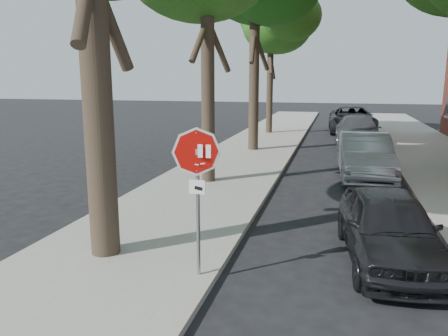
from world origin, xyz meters
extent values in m
plane|color=black|center=(0.00, 0.00, 0.00)|extent=(120.00, 120.00, 0.00)
cube|color=gray|center=(-2.50, 12.00, 0.06)|extent=(4.00, 55.00, 0.12)
cube|color=#9E9384|center=(-0.45, 12.00, 0.07)|extent=(0.12, 55.00, 0.13)
cube|color=#9E9384|center=(3.95, 12.00, 0.07)|extent=(0.12, 55.00, 0.13)
cylinder|color=gray|center=(-0.70, 0.00, 1.42)|extent=(0.06, 0.06, 2.60)
cube|color=#99999E|center=(-0.70, -0.03, 2.32)|extent=(0.05, 0.06, 0.10)
cylinder|color=#99999E|center=(-0.70, -0.03, 2.32)|extent=(0.76, 0.32, 0.82)
cylinder|color=white|center=(-0.70, -0.05, 2.32)|extent=(0.76, 0.32, 0.82)
cylinder|color=red|center=(-0.70, -0.05, 2.32)|extent=(0.68, 0.29, 0.74)
cube|color=white|center=(-0.91, -0.06, 2.34)|extent=(0.08, 0.00, 0.22)
cube|color=white|center=(-0.77, -0.06, 2.34)|extent=(0.08, 0.00, 0.22)
cube|color=white|center=(-0.63, -0.06, 2.34)|extent=(0.08, 0.00, 0.22)
cube|color=white|center=(-0.49, -0.06, 2.34)|extent=(0.08, 0.00, 0.22)
cube|color=silver|center=(-0.81, -0.07, 2.13)|extent=(0.08, 0.00, 0.03)
cube|color=silver|center=(-0.70, -0.07, 2.11)|extent=(0.08, 0.00, 0.03)
cube|color=silver|center=(-0.59, -0.07, 2.13)|extent=(0.08, 0.00, 0.03)
cube|color=white|center=(-0.70, -0.04, 1.72)|extent=(0.28, 0.02, 0.24)
cube|color=black|center=(-0.67, -0.05, 1.70)|extent=(0.15, 0.00, 0.08)
cylinder|color=black|center=(-2.80, 0.50, 4.87)|extent=(0.56, 0.56, 9.50)
cylinder|color=black|center=(-2.60, 7.00, 4.87)|extent=(0.44, 0.44, 9.50)
cylinder|color=black|center=(-2.40, 14.00, 5.12)|extent=(0.48, 0.48, 10.00)
cylinder|color=black|center=(-2.70, 21.00, 4.62)|extent=(0.40, 0.40, 9.00)
ellipsoid|color=#15430F|center=(-2.70, 21.00, 7.14)|extent=(4.16, 4.16, 3.33)
ellipsoid|color=#15430F|center=(-1.76, 20.43, 8.09)|extent=(3.40, 3.40, 2.72)
ellipsoid|color=#15430F|center=(-3.46, 21.76, 6.76)|extent=(3.78, 3.78, 3.02)
imported|color=black|center=(2.60, 1.74, 0.70)|extent=(2.06, 4.24, 1.39)
imported|color=gray|center=(2.55, 9.28, 0.79)|extent=(1.95, 4.91, 1.59)
imported|color=#434348|center=(2.60, 17.11, 0.80)|extent=(2.33, 5.52, 1.59)
imported|color=black|center=(2.47, 23.22, 0.86)|extent=(3.10, 6.27, 1.71)
camera|label=1|loc=(1.53, -6.83, 3.51)|focal=35.00mm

